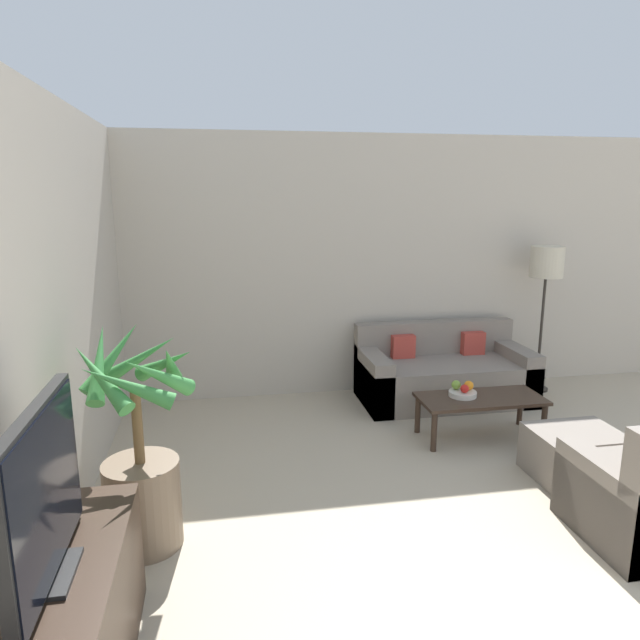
{
  "coord_description": "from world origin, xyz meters",
  "views": [
    {
      "loc": [
        -2.47,
        -0.08,
        2.1
      ],
      "look_at": [
        -1.59,
        4.8,
        1.0
      ],
      "focal_mm": 32.0,
      "sensor_mm": 36.0,
      "label": 1
    }
  ],
  "objects_px": {
    "sofa_loveseat": "(443,375)",
    "orange_fruit": "(469,385)",
    "potted_palm": "(141,468)",
    "apple_red": "(465,389)",
    "fruit_bowl": "(463,394)",
    "ottoman": "(574,454)",
    "floor_lamp": "(546,269)",
    "apple_green": "(456,385)",
    "television": "(43,496)",
    "coffee_table": "(481,402)"
  },
  "relations": [
    {
      "from": "fruit_bowl",
      "to": "ottoman",
      "type": "distance_m",
      "value": 1.02
    },
    {
      "from": "potted_palm",
      "to": "orange_fruit",
      "type": "distance_m",
      "value": 2.88
    },
    {
      "from": "sofa_loveseat",
      "to": "potted_palm",
      "type": "bearing_deg",
      "value": -143.25
    },
    {
      "from": "television",
      "to": "sofa_loveseat",
      "type": "height_order",
      "value": "television"
    },
    {
      "from": "television",
      "to": "apple_green",
      "type": "xyz_separation_m",
      "value": [
        2.71,
        2.36,
        -0.53
      ]
    },
    {
      "from": "sofa_loveseat",
      "to": "fruit_bowl",
      "type": "relative_size",
      "value": 7.17
    },
    {
      "from": "television",
      "to": "sofa_loveseat",
      "type": "bearing_deg",
      "value": 47.35
    },
    {
      "from": "television",
      "to": "sofa_loveseat",
      "type": "distance_m",
      "value": 4.41
    },
    {
      "from": "coffee_table",
      "to": "apple_green",
      "type": "xyz_separation_m",
      "value": [
        -0.18,
        0.11,
        0.13
      ]
    },
    {
      "from": "potted_palm",
      "to": "fruit_bowl",
      "type": "height_order",
      "value": "potted_palm"
    },
    {
      "from": "floor_lamp",
      "to": "television",
      "type": "bearing_deg",
      "value": -141.01
    },
    {
      "from": "ottoman",
      "to": "apple_red",
      "type": "bearing_deg",
      "value": 123.73
    },
    {
      "from": "sofa_loveseat",
      "to": "television",
      "type": "bearing_deg",
      "value": -132.65
    },
    {
      "from": "potted_palm",
      "to": "apple_green",
      "type": "distance_m",
      "value": 2.8
    },
    {
      "from": "coffee_table",
      "to": "television",
      "type": "bearing_deg",
      "value": -142.18
    },
    {
      "from": "television",
      "to": "potted_palm",
      "type": "height_order",
      "value": "potted_palm"
    },
    {
      "from": "apple_green",
      "to": "ottoman",
      "type": "bearing_deg",
      "value": -57.7
    },
    {
      "from": "apple_red",
      "to": "orange_fruit",
      "type": "relative_size",
      "value": 0.9
    },
    {
      "from": "floor_lamp",
      "to": "apple_green",
      "type": "bearing_deg",
      "value": -145.45
    },
    {
      "from": "potted_palm",
      "to": "apple_green",
      "type": "height_order",
      "value": "potted_palm"
    },
    {
      "from": "apple_green",
      "to": "ottoman",
      "type": "relative_size",
      "value": 0.13
    },
    {
      "from": "apple_green",
      "to": "orange_fruit",
      "type": "relative_size",
      "value": 0.98
    },
    {
      "from": "sofa_loveseat",
      "to": "orange_fruit",
      "type": "distance_m",
      "value": 0.9
    },
    {
      "from": "sofa_loveseat",
      "to": "ottoman",
      "type": "relative_size",
      "value": 2.66
    },
    {
      "from": "fruit_bowl",
      "to": "apple_red",
      "type": "bearing_deg",
      "value": -92.92
    },
    {
      "from": "coffee_table",
      "to": "apple_green",
      "type": "distance_m",
      "value": 0.25
    },
    {
      "from": "apple_red",
      "to": "coffee_table",
      "type": "bearing_deg",
      "value": -4.8
    },
    {
      "from": "television",
      "to": "coffee_table",
      "type": "xyz_separation_m",
      "value": [
        2.9,
        2.25,
        -0.66
      ]
    },
    {
      "from": "television",
      "to": "apple_red",
      "type": "bearing_deg",
      "value": 39.45
    },
    {
      "from": "apple_green",
      "to": "sofa_loveseat",
      "type": "bearing_deg",
      "value": 74.44
    },
    {
      "from": "coffee_table",
      "to": "apple_green",
      "type": "height_order",
      "value": "apple_green"
    },
    {
      "from": "sofa_loveseat",
      "to": "apple_red",
      "type": "bearing_deg",
      "value": -101.96
    },
    {
      "from": "apple_red",
      "to": "fruit_bowl",
      "type": "bearing_deg",
      "value": 87.08
    },
    {
      "from": "floor_lamp",
      "to": "orange_fruit",
      "type": "height_order",
      "value": "floor_lamp"
    },
    {
      "from": "floor_lamp",
      "to": "apple_green",
      "type": "height_order",
      "value": "floor_lamp"
    },
    {
      "from": "sofa_loveseat",
      "to": "ottoman",
      "type": "height_order",
      "value": "sofa_loveseat"
    },
    {
      "from": "floor_lamp",
      "to": "apple_red",
      "type": "relative_size",
      "value": 20.94
    },
    {
      "from": "potted_palm",
      "to": "apple_green",
      "type": "xyz_separation_m",
      "value": [
        2.52,
        1.22,
        -0.05
      ]
    },
    {
      "from": "apple_green",
      "to": "orange_fruit",
      "type": "distance_m",
      "value": 0.11
    },
    {
      "from": "fruit_bowl",
      "to": "orange_fruit",
      "type": "distance_m",
      "value": 0.09
    },
    {
      "from": "television",
      "to": "fruit_bowl",
      "type": "bearing_deg",
      "value": 39.92
    },
    {
      "from": "sofa_loveseat",
      "to": "orange_fruit",
      "type": "bearing_deg",
      "value": -98.59
    },
    {
      "from": "apple_green",
      "to": "potted_palm",
      "type": "bearing_deg",
      "value": -154.17
    },
    {
      "from": "apple_red",
      "to": "apple_green",
      "type": "distance_m",
      "value": 0.11
    },
    {
      "from": "sofa_loveseat",
      "to": "apple_green",
      "type": "relative_size",
      "value": 21.12
    },
    {
      "from": "potted_palm",
      "to": "ottoman",
      "type": "xyz_separation_m",
      "value": [
        3.1,
        0.32,
        -0.32
      ]
    },
    {
      "from": "fruit_bowl",
      "to": "orange_fruit",
      "type": "relative_size",
      "value": 2.88
    },
    {
      "from": "television",
      "to": "fruit_bowl",
      "type": "distance_m",
      "value": 3.63
    },
    {
      "from": "potted_palm",
      "to": "ottoman",
      "type": "relative_size",
      "value": 2.12
    },
    {
      "from": "apple_red",
      "to": "television",
      "type": "bearing_deg",
      "value": -140.55
    }
  ]
}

